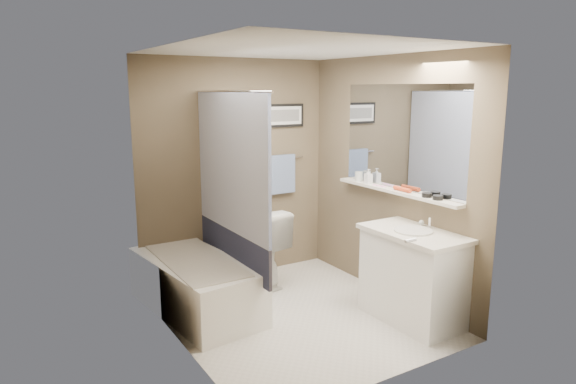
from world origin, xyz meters
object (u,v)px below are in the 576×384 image
toilet (252,247)px  candle_bowl_far (427,195)px  bathtub (196,285)px  soap_bottle (368,176)px  candle_bowl_near (438,198)px  vanity (413,278)px  glass_jar (359,176)px  hair_brush_front (402,189)px

toilet → candle_bowl_far: 1.93m
bathtub → soap_bottle: (1.79, -0.35, 0.94)m
candle_bowl_near → soap_bottle: (0.00, 0.94, 0.05)m
vanity → bathtub: bearing=142.1°
glass_jar → hair_brush_front: bearing=-90.0°
candle_bowl_near → glass_jar: (0.00, 1.09, 0.03)m
bathtub → glass_jar: (1.79, -0.19, 0.92)m
bathtub → candle_bowl_far: size_ratio=16.67×
hair_brush_front → vanity: bearing=-116.5°
candle_bowl_near → candle_bowl_far: bearing=90.0°
vanity → soap_bottle: (0.19, 0.87, 0.79)m
glass_jar → soap_bottle: size_ratio=0.67×
hair_brush_front → glass_jar: (0.00, 0.65, 0.03)m
toilet → soap_bottle: soap_bottle is taller
vanity → hair_brush_front: size_ratio=4.09×
vanity → candle_bowl_far: bearing=16.7°
toilet → vanity: (0.83, -1.53, -0.02)m
bathtub → vanity: (1.60, -1.22, 0.15)m
candle_bowl_near → glass_jar: bearing=90.0°
vanity → hair_brush_front: 0.85m
bathtub → soap_bottle: soap_bottle is taller
candle_bowl_near → soap_bottle: soap_bottle is taller
vanity → glass_jar: size_ratio=9.00×
bathtub → candle_bowl_near: candle_bowl_near is taller
bathtub → hair_brush_front: 2.16m
vanity → soap_bottle: size_ratio=6.03×
vanity → candle_bowl_far: (0.19, 0.06, 0.73)m
hair_brush_front → glass_jar: 0.65m
candle_bowl_far → bathtub: bearing=147.0°
bathtub → toilet: 0.85m
soap_bottle → vanity: bearing=-102.0°
vanity → hair_brush_front: bearing=62.8°
toilet → hair_brush_front: hair_brush_front is taller
candle_bowl_near → soap_bottle: 0.94m
bathtub → candle_bowl_far: 2.30m
hair_brush_front → soap_bottle: 0.50m
candle_bowl_near → soap_bottle: size_ratio=0.60×
bathtub → hair_brush_front: hair_brush_front is taller
candle_bowl_far → glass_jar: 0.96m
candle_bowl_far → soap_bottle: bearing=90.0°
candle_bowl_near → hair_brush_front: 0.44m
glass_jar → toilet: bearing=153.3°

